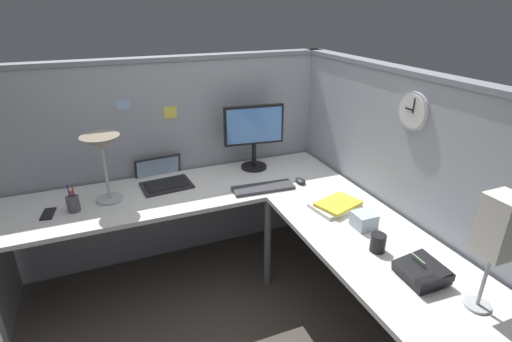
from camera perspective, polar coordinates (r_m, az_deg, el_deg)
ground_plane at (r=2.87m, az=-0.10°, el=-18.63°), size 6.80×6.80×0.00m
cubicle_wall_back at (r=3.09m, az=-12.55°, el=1.41°), size 2.57×0.12×1.58m
cubicle_wall_right at (r=2.65m, az=19.94°, el=-3.41°), size 0.12×2.37×1.58m
desk at (r=2.41m, az=-2.93°, el=-9.02°), size 2.35×2.15×0.73m
monitor at (r=2.96m, az=-0.30°, el=5.70°), size 0.46×0.20×0.50m
laptop at (r=2.90m, az=-13.50°, el=-1.03°), size 0.37×0.41×0.22m
keyboard at (r=2.71m, az=1.07°, el=-2.48°), size 0.44×0.17×0.02m
computer_mouse at (r=2.81m, az=6.53°, el=-1.44°), size 0.06×0.10×0.03m
desk_lamp_dome at (r=2.60m, az=-21.71°, el=3.12°), size 0.24×0.24×0.44m
pen_cup at (r=2.67m, az=-25.22°, el=-4.31°), size 0.08×0.08×0.18m
cell_phone at (r=2.72m, az=-28.16°, el=-5.56°), size 0.09×0.15×0.01m
office_phone at (r=2.03m, az=23.20°, el=-13.57°), size 0.20×0.21×0.11m
book_stack at (r=2.51m, az=11.69°, el=-4.94°), size 0.32×0.27×0.04m
desk_lamp_paper at (r=1.80m, az=32.04°, el=-7.28°), size 0.13×0.13×0.53m
coffee_mug at (r=2.15m, az=17.43°, el=-10.01°), size 0.08×0.08×0.10m
tissue_box at (r=2.34m, az=15.52°, el=-6.96°), size 0.12×0.12×0.09m
wall_clock at (r=2.36m, az=22.17°, el=8.10°), size 0.04×0.22×0.22m
pinned_note_leftmost at (r=2.87m, az=-18.90°, el=9.15°), size 0.09×0.00×0.06m
pinned_note_middle at (r=2.92m, az=-12.45°, el=8.37°), size 0.09×0.00×0.09m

